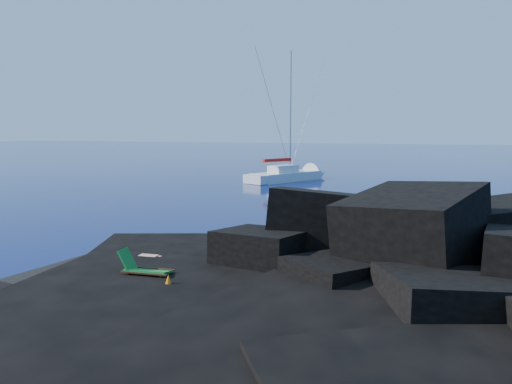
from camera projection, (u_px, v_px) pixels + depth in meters
ground at (42, 274)px, 19.35m from camera, size 400.00×400.00×0.00m
headland at (395, 290)px, 17.42m from camera, size 24.00×24.00×3.60m
beach at (148, 284)px, 18.18m from camera, size 9.08×6.86×0.70m
surf_foam at (214, 256)px, 22.16m from camera, size 10.00×8.00×0.06m
sailboat at (287, 181)px, 55.34m from camera, size 8.24×13.56×14.26m
deck_chair at (148, 264)px, 17.20m from camera, size 1.84×0.96×1.22m
towel at (149, 262)px, 19.81m from camera, size 1.80×0.98×0.05m
sunbather at (148, 258)px, 19.79m from camera, size 1.69×0.65×0.27m
marker_cone at (169, 283)px, 16.14m from camera, size 0.41×0.41×0.57m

